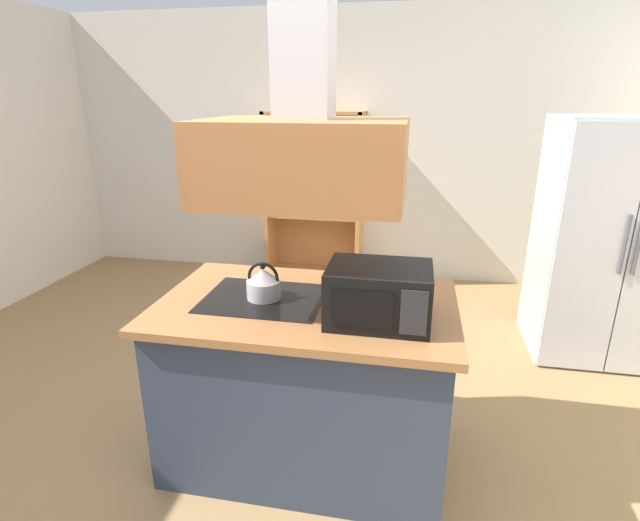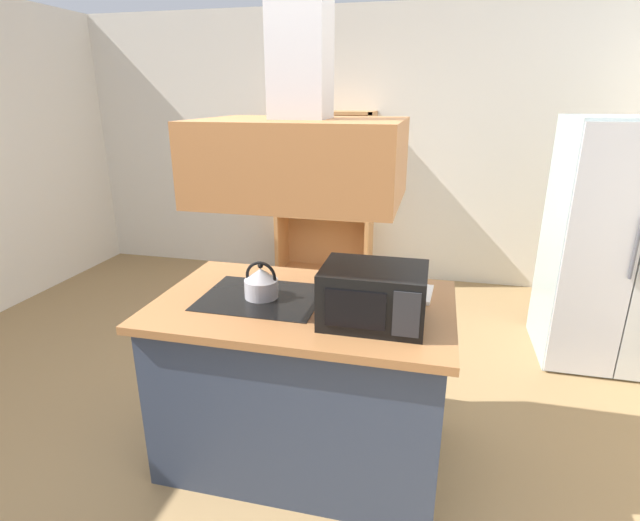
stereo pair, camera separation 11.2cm
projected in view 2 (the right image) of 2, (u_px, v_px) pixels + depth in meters
The scene contains 9 objects.
ground_plane at pixel (261, 450), 2.70m from camera, with size 7.80×7.80×0.00m, color #947449.
wall_back at pixel (356, 149), 5.02m from camera, with size 6.00×0.12×2.70m, color silver.
kitchen_island at pixel (305, 379), 2.56m from camera, with size 1.48×0.93×0.90m.
range_hood at pixel (302, 132), 2.15m from camera, with size 0.90×0.70×1.28m.
refrigerator at pixel (619, 245), 3.41m from camera, with size 0.90×0.77×1.75m.
dish_cabinet at pixel (325, 207), 5.07m from camera, with size 0.99×0.40×1.73m.
kettle at pixel (261, 283), 2.44m from camera, with size 0.17×0.17×0.19m.
cutting_board at pixel (398, 291), 2.52m from camera, with size 0.34×0.24×0.02m, color white.
microwave at pixel (374, 295), 2.16m from camera, with size 0.46×0.35×0.26m.
Camera 2 is at (0.84, -2.07, 1.87)m, focal length 27.18 mm.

